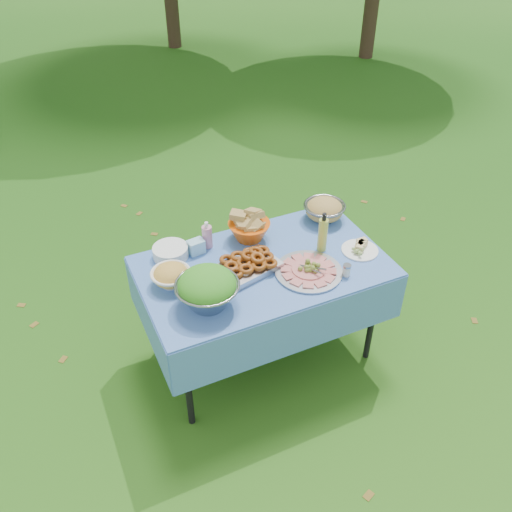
{
  "coord_description": "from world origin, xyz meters",
  "views": [
    {
      "loc": [
        -1.1,
        -2.26,
        2.77
      ],
      "look_at": [
        -0.05,
        0.0,
        0.85
      ],
      "focal_mm": 38.0,
      "sensor_mm": 36.0,
      "label": 1
    }
  ],
  "objects_px": {
    "charcuterie_platter": "(309,266)",
    "oil_bottle": "(323,232)",
    "pasta_bowl_steel": "(324,209)",
    "picnic_table": "(263,312)",
    "bread_bowl": "(249,227)",
    "salad_bowl": "(207,289)",
    "plate_stack": "(170,252)"
  },
  "relations": [
    {
      "from": "charcuterie_platter",
      "to": "oil_bottle",
      "type": "xyz_separation_m",
      "value": [
        0.18,
        0.16,
        0.09
      ]
    },
    {
      "from": "pasta_bowl_steel",
      "to": "picnic_table",
      "type": "bearing_deg",
      "value": -153.9
    },
    {
      "from": "bread_bowl",
      "to": "charcuterie_platter",
      "type": "xyz_separation_m",
      "value": [
        0.17,
        -0.46,
        -0.04
      ]
    },
    {
      "from": "bread_bowl",
      "to": "charcuterie_platter",
      "type": "relative_size",
      "value": 0.67
    },
    {
      "from": "salad_bowl",
      "to": "plate_stack",
      "type": "bearing_deg",
      "value": 96.19
    },
    {
      "from": "picnic_table",
      "to": "bread_bowl",
      "type": "bearing_deg",
      "value": 82.7
    },
    {
      "from": "oil_bottle",
      "to": "charcuterie_platter",
      "type": "bearing_deg",
      "value": -138.16
    },
    {
      "from": "plate_stack",
      "to": "oil_bottle",
      "type": "height_order",
      "value": "oil_bottle"
    },
    {
      "from": "salad_bowl",
      "to": "picnic_table",
      "type": "bearing_deg",
      "value": 23.44
    },
    {
      "from": "charcuterie_platter",
      "to": "bread_bowl",
      "type": "bearing_deg",
      "value": 110.75
    },
    {
      "from": "charcuterie_platter",
      "to": "plate_stack",
      "type": "bearing_deg",
      "value": 144.71
    },
    {
      "from": "picnic_table",
      "to": "pasta_bowl_steel",
      "type": "bearing_deg",
      "value": 26.1
    },
    {
      "from": "salad_bowl",
      "to": "bread_bowl",
      "type": "distance_m",
      "value": 0.65
    },
    {
      "from": "charcuterie_platter",
      "to": "pasta_bowl_steel",
      "type": "bearing_deg",
      "value": 50.9
    },
    {
      "from": "salad_bowl",
      "to": "plate_stack",
      "type": "distance_m",
      "value": 0.5
    },
    {
      "from": "oil_bottle",
      "to": "plate_stack",
      "type": "bearing_deg",
      "value": 159.7
    },
    {
      "from": "salad_bowl",
      "to": "pasta_bowl_steel",
      "type": "height_order",
      "value": "salad_bowl"
    },
    {
      "from": "pasta_bowl_steel",
      "to": "oil_bottle",
      "type": "height_order",
      "value": "oil_bottle"
    },
    {
      "from": "picnic_table",
      "to": "bread_bowl",
      "type": "height_order",
      "value": "bread_bowl"
    },
    {
      "from": "picnic_table",
      "to": "salad_bowl",
      "type": "height_order",
      "value": "salad_bowl"
    },
    {
      "from": "picnic_table",
      "to": "plate_stack",
      "type": "relative_size",
      "value": 6.82
    },
    {
      "from": "pasta_bowl_steel",
      "to": "charcuterie_platter",
      "type": "xyz_separation_m",
      "value": [
        -0.37,
        -0.45,
        -0.03
      ]
    },
    {
      "from": "oil_bottle",
      "to": "pasta_bowl_steel",
      "type": "bearing_deg",
      "value": 57.28
    },
    {
      "from": "bread_bowl",
      "to": "pasta_bowl_steel",
      "type": "relative_size",
      "value": 0.98
    },
    {
      "from": "salad_bowl",
      "to": "plate_stack",
      "type": "height_order",
      "value": "salad_bowl"
    },
    {
      "from": "plate_stack",
      "to": "charcuterie_platter",
      "type": "xyz_separation_m",
      "value": [
        0.68,
        -0.48,
        0.01
      ]
    },
    {
      "from": "picnic_table",
      "to": "oil_bottle",
      "type": "relative_size",
      "value": 5.55
    },
    {
      "from": "pasta_bowl_steel",
      "to": "oil_bottle",
      "type": "distance_m",
      "value": 0.35
    },
    {
      "from": "pasta_bowl_steel",
      "to": "bread_bowl",
      "type": "bearing_deg",
      "value": 179.68
    },
    {
      "from": "pasta_bowl_steel",
      "to": "oil_bottle",
      "type": "bearing_deg",
      "value": -122.72
    },
    {
      "from": "oil_bottle",
      "to": "bread_bowl",
      "type": "bearing_deg",
      "value": 140.39
    },
    {
      "from": "picnic_table",
      "to": "plate_stack",
      "type": "distance_m",
      "value": 0.7
    }
  ]
}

